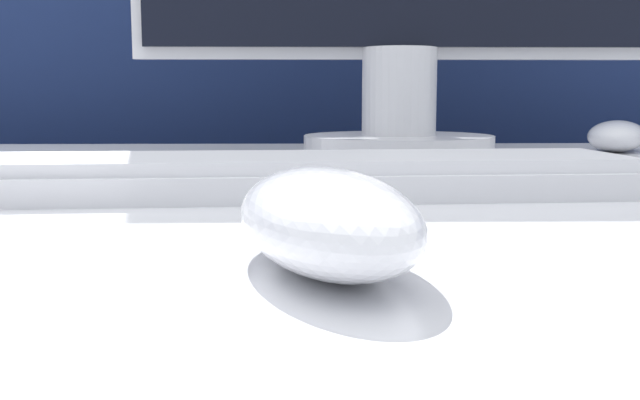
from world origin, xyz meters
name	(u,v)px	position (x,y,z in m)	size (l,w,h in m)	color
partition_panel	(307,256)	(0.00, 0.63, 0.54)	(5.00, 0.03, 1.08)	navy
computer_mouse_near	(323,220)	(0.00, -0.21, 0.74)	(0.09, 0.13, 0.04)	white
keyboard	(299,175)	(-0.01, 0.00, 0.73)	(0.44, 0.14, 0.02)	silver
computer_mouse_far	(617,136)	(0.34, 0.34, 0.74)	(0.11, 0.13, 0.03)	white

